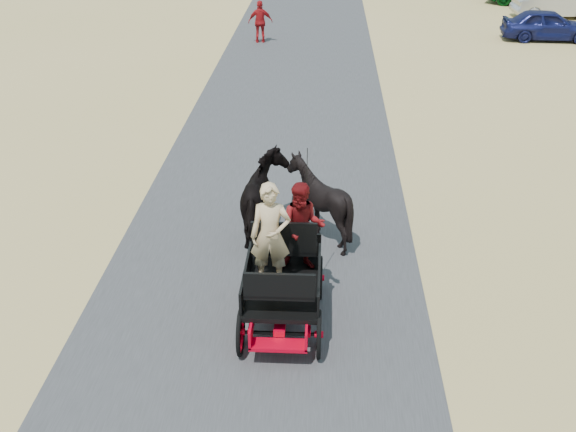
# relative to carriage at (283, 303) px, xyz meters

# --- Properties ---
(ground) EXTENTS (140.00, 140.00, 0.00)m
(ground) POSITION_rel_carriage_xyz_m (-0.50, -1.25, -0.36)
(ground) COLOR tan
(road) EXTENTS (6.00, 140.00, 0.01)m
(road) POSITION_rel_carriage_xyz_m (-0.50, -1.25, -0.35)
(road) COLOR #38383A
(road) RESTS_ON ground
(carriage) EXTENTS (1.30, 2.40, 0.72)m
(carriage) POSITION_rel_carriage_xyz_m (0.00, 0.00, 0.00)
(carriage) COLOR black
(carriage) RESTS_ON ground
(horse_left) EXTENTS (0.91, 2.01, 1.70)m
(horse_left) POSITION_rel_carriage_xyz_m (-0.55, 3.00, 0.49)
(horse_left) COLOR black
(horse_left) RESTS_ON ground
(horse_right) EXTENTS (1.37, 1.54, 1.70)m
(horse_right) POSITION_rel_carriage_xyz_m (0.55, 3.00, 0.49)
(horse_right) COLOR black
(horse_right) RESTS_ON ground
(driver_man) EXTENTS (0.66, 0.43, 1.80)m
(driver_man) POSITION_rel_carriage_xyz_m (-0.20, 0.05, 1.26)
(driver_man) COLOR tan
(driver_man) RESTS_ON carriage
(passenger_woman) EXTENTS (0.77, 0.60, 1.58)m
(passenger_woman) POSITION_rel_carriage_xyz_m (0.30, 0.60, 1.15)
(passenger_woman) COLOR #660C0F
(passenger_woman) RESTS_ON carriage
(pedestrian) EXTENTS (1.05, 0.54, 1.73)m
(pedestrian) POSITION_rel_carriage_xyz_m (-2.16, 20.21, 0.50)
(pedestrian) COLOR #A11216
(pedestrian) RESTS_ON ground
(car_a) EXTENTS (3.87, 1.71, 1.30)m
(car_a) POSITION_rel_carriage_xyz_m (9.97, 21.30, 0.29)
(car_a) COLOR navy
(car_a) RESTS_ON ground
(car_b) EXTENTS (4.12, 1.72, 1.33)m
(car_b) POSITION_rel_carriage_xyz_m (11.59, 26.09, 0.30)
(car_b) COLOR #B2B2B7
(car_b) RESTS_ON ground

